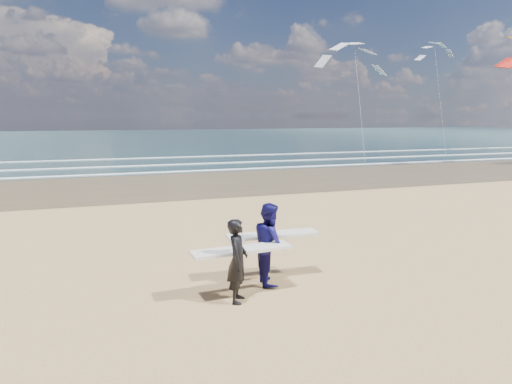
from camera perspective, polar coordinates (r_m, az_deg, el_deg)
name	(u,v)px	position (r m, az deg, el deg)	size (l,w,h in m)	color
wet_sand_strip	(428,170)	(34.82, 20.65, 2.55)	(220.00, 12.00, 0.01)	#4D3E29
ocean	(226,137)	(83.61, -3.83, 6.83)	(220.00, 100.00, 0.02)	#172F34
foam_breakers	(353,158)	(43.00, 12.03, 4.21)	(220.00, 11.70, 0.05)	white
surfer_near	(238,259)	(9.59, -2.25, -8.38)	(2.23, 1.06, 1.77)	black
surfer_far	(270,243)	(10.57, 1.77, -6.37)	(2.22, 1.18, 1.89)	#110E50
kite_1	(358,84)	(39.78, 12.62, 13.08)	(6.61, 4.83, 11.20)	slate
kite_5	(439,90)	(54.42, 21.91, 11.77)	(4.80, 4.63, 12.76)	slate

